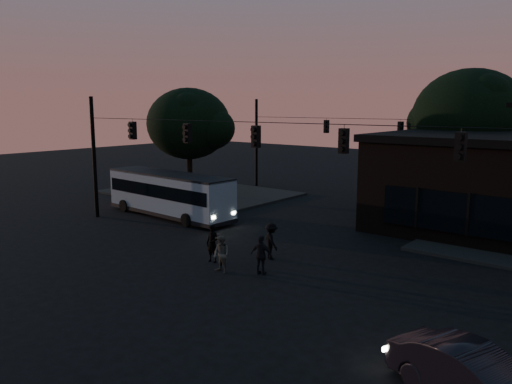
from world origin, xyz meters
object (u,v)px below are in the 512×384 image
Objects in this scene: bus at (169,192)px; pedestrian_c at (261,255)px; car at (474,377)px; pedestrian_d at (271,241)px; pedestrian_a at (213,244)px; pedestrian_b at (221,254)px.

bus is 12.49m from pedestrian_c.
car is 12.10m from pedestrian_d.
pedestrian_a reaches higher than pedestrian_d.
pedestrian_a is 2.76m from pedestrian_c.
pedestrian_c is at bearing 148.14° from pedestrian_d.
pedestrian_c is at bearing -5.52° from pedestrian_a.
bus reaches higher than car.
bus is 10.05m from pedestrian_a.
pedestrian_a is at bearing 89.68° from car.
pedestrian_d is at bearing -13.59° from bus.
bus is 10.88m from pedestrian_d.
pedestrian_a reaches higher than pedestrian_c.
bus is at bearing 143.27° from pedestrian_a.
pedestrian_b is at bearing 18.79° from pedestrian_c.
pedestrian_d is (-10.53, 5.96, 0.16)m from car.
pedestrian_a is (-12.29, 3.93, 0.17)m from car.
car is at bearing -178.16° from pedestrian_d.
pedestrian_d is (1.76, 2.02, -0.01)m from pedestrian_a.
pedestrian_b is (-10.98, 3.11, 0.11)m from car.
pedestrian_a is at bearing -11.19° from pedestrian_c.
bus reaches higher than pedestrian_a.
bus is 5.96× the size of pedestrian_c.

